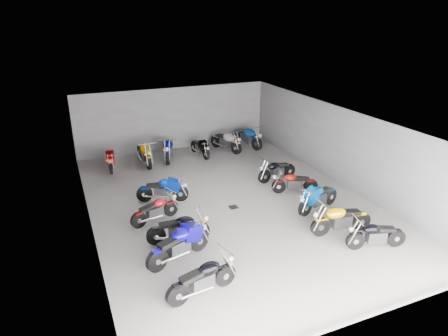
{
  "coord_description": "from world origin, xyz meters",
  "views": [
    {
      "loc": [
        -5.51,
        -12.56,
        6.78
      ],
      "look_at": [
        0.24,
        0.97,
        1.0
      ],
      "focal_mm": 32.0,
      "sensor_mm": 36.0,
      "label": 1
    }
  ],
  "objects": [
    {
      "name": "ground",
      "position": [
        0.0,
        0.0,
        0.0
      ],
      "size": [
        14.0,
        14.0,
        0.0
      ],
      "primitive_type": "plane",
      "color": "gray",
      "rests_on": "ground"
    },
    {
      "name": "wall_back",
      "position": [
        0.0,
        7.0,
        1.6
      ],
      "size": [
        10.0,
        0.1,
        3.2
      ],
      "primitive_type": "cube",
      "color": "gray",
      "rests_on": "ground"
    },
    {
      "name": "wall_left",
      "position": [
        -5.0,
        0.0,
        1.6
      ],
      "size": [
        0.1,
        14.0,
        3.2
      ],
      "primitive_type": "cube",
      "color": "gray",
      "rests_on": "ground"
    },
    {
      "name": "wall_right",
      "position": [
        5.0,
        0.0,
        1.6
      ],
      "size": [
        0.1,
        14.0,
        3.2
      ],
      "primitive_type": "cube",
      "color": "gray",
      "rests_on": "ground"
    },
    {
      "name": "ceiling",
      "position": [
        0.0,
        0.0,
        3.22
      ],
      "size": [
        10.0,
        14.0,
        0.04
      ],
      "primitive_type": "cube",
      "color": "black",
      "rests_on": "wall_back"
    },
    {
      "name": "drain_grate",
      "position": [
        0.0,
        -0.5,
        0.01
      ],
      "size": [
        0.32,
        0.32,
        0.01
      ],
      "primitive_type": "cube",
      "color": "black",
      "rests_on": "ground"
    },
    {
      "name": "motorcycle_left_a",
      "position": [
        -2.73,
        -4.66,
        0.48
      ],
      "size": [
        2.0,
        0.55,
        0.89
      ],
      "rotation": [
        0.0,
        0.0,
        -1.38
      ],
      "color": "black",
      "rests_on": "ground"
    },
    {
      "name": "motorcycle_left_b",
      "position": [
        -2.82,
        -2.94,
        0.52
      ],
      "size": [
        2.1,
        0.89,
        0.96
      ],
      "rotation": [
        0.0,
        0.0,
        -1.22
      ],
      "color": "black",
      "rests_on": "ground"
    },
    {
      "name": "motorcycle_left_c",
      "position": [
        -2.54,
        -2.01,
        0.48
      ],
      "size": [
        1.98,
        0.54,
        0.88
      ],
      "rotation": [
        0.0,
        0.0,
        -1.75
      ],
      "color": "black",
      "rests_on": "ground"
    },
    {
      "name": "motorcycle_left_d",
      "position": [
        -2.9,
        -0.41,
        0.44
      ],
      "size": [
        1.8,
        0.68,
        0.81
      ],
      "rotation": [
        0.0,
        0.0,
        -1.26
      ],
      "color": "black",
      "rests_on": "ground"
    },
    {
      "name": "motorcycle_left_e",
      "position": [
        -2.25,
        1.03,
        0.48
      ],
      "size": [
        1.89,
        0.83,
        0.87
      ],
      "rotation": [
        0.0,
        0.0,
        -1.94
      ],
      "color": "black",
      "rests_on": "ground"
    },
    {
      "name": "motorcycle_right_a",
      "position": [
        2.86,
        -4.67,
        0.45
      ],
      "size": [
        1.86,
        0.63,
        0.83
      ],
      "rotation": [
        0.0,
        0.0,
        1.3
      ],
      "color": "black",
      "rests_on": "ground"
    },
    {
      "name": "motorcycle_right_b",
      "position": [
        2.45,
        -3.53,
        0.51
      ],
      "size": [
        2.13,
        0.51,
        0.94
      ],
      "rotation": [
        0.0,
        0.0,
        1.43
      ],
      "color": "black",
      "rests_on": "ground"
    },
    {
      "name": "motorcycle_right_c",
      "position": [
        2.73,
        -1.89,
        0.5
      ],
      "size": [
        2.02,
        0.73,
        0.91
      ],
      "rotation": [
        0.0,
        0.0,
        1.86
      ],
      "color": "black",
      "rests_on": "ground"
    },
    {
      "name": "motorcycle_right_d",
      "position": [
        2.75,
        -0.28,
        0.45
      ],
      "size": [
        1.77,
        0.81,
        0.82
      ],
      "rotation": [
        0.0,
        0.0,
        1.19
      ],
      "color": "black",
      "rests_on": "ground"
    },
    {
      "name": "motorcycle_right_e",
      "position": [
        2.75,
        1.13,
        0.46
      ],
      "size": [
        1.9,
        0.45,
        0.84
      ],
      "rotation": [
        0.0,
        0.0,
        1.71
      ],
      "color": "black",
      "rests_on": "ground"
    },
    {
      "name": "motorcycle_back_a",
      "position": [
        -3.58,
        5.27,
        0.48
      ],
      "size": [
        0.49,
        1.98,
        0.87
      ],
      "rotation": [
        0.0,
        0.0,
        2.99
      ],
      "color": "black",
      "rests_on": "ground"
    },
    {
      "name": "motorcycle_back_b",
      "position": [
        -2.03,
        5.27,
        0.55
      ],
      "size": [
        0.45,
        2.27,
        1.0
      ],
      "rotation": [
        0.0,
        0.0,
        3.17
      ],
      "color": "black",
      "rests_on": "ground"
    },
    {
      "name": "motorcycle_back_c",
      "position": [
        -0.78,
        5.45,
        0.55
      ],
      "size": [
        0.92,
        2.19,
        1.0
      ],
      "rotation": [
        0.0,
        0.0,
        2.79
      ],
      "color": "black",
      "rests_on": "ground"
    },
    {
      "name": "motorcycle_back_d",
      "position": [
        0.8,
        5.31,
        0.45
      ],
      "size": [
        0.44,
        1.89,
        0.83
      ],
      "rotation": [
        0.0,
        0.0,
        3.27
      ],
      "color": "black",
      "rests_on": "ground"
    },
    {
      "name": "motorcycle_back_e",
      "position": [
        2.31,
        5.54,
        0.53
      ],
      "size": [
        0.89,
        2.12,
        0.97
      ],
      "rotation": [
        0.0,
        0.0,
        3.49
      ],
      "color": "black",
      "rests_on": "ground"
    },
    {
      "name": "motorcycle_back_f",
      "position": [
        3.61,
        5.71,
        0.55
      ],
      "size": [
        0.74,
        2.24,
        1.0
      ],
      "rotation": [
        0.0,
        0.0,
        3.4
      ],
      "color": "black",
      "rests_on": "ground"
    }
  ]
}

